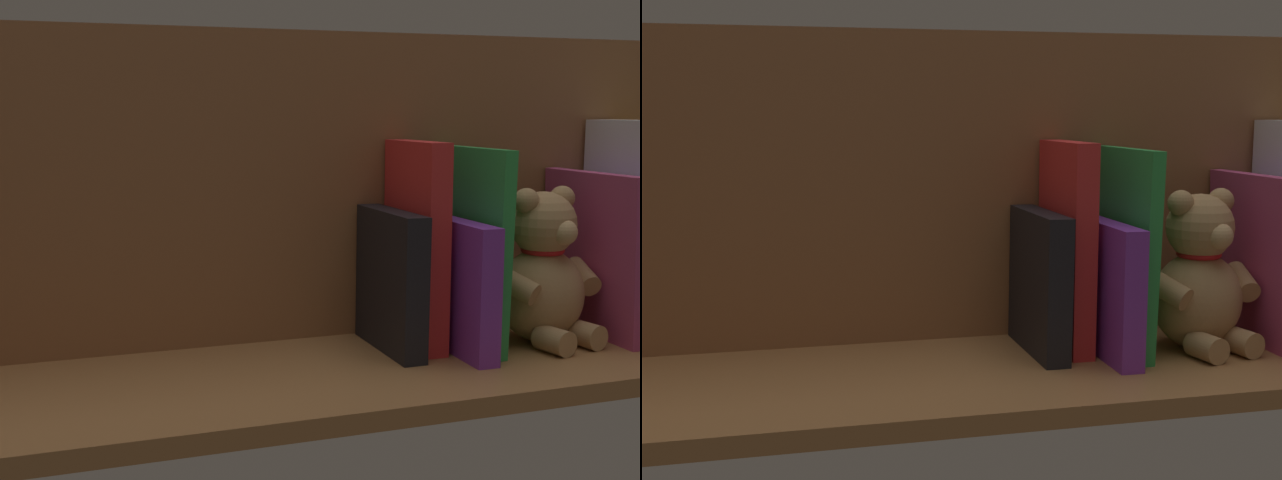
% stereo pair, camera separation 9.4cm
% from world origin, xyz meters
% --- Properties ---
extents(ground_plane, '(1.18, 0.31, 0.02)m').
position_xyz_m(ground_plane, '(0.00, 0.00, -0.01)').
color(ground_plane, '#9E6B3D').
extents(shelf_back_panel, '(1.18, 0.02, 0.39)m').
position_xyz_m(shelf_back_panel, '(0.00, -0.13, 0.19)').
color(shelf_back_panel, '#915D38').
rests_on(shelf_back_panel, ground_plane).
extents(dictionary_thick_white, '(0.05, 0.17, 0.28)m').
position_xyz_m(dictionary_thick_white, '(-0.46, -0.03, 0.14)').
color(dictionary_thick_white, silver).
rests_on(dictionary_thick_white, ground_plane).
extents(book_1, '(0.02, 0.20, 0.20)m').
position_xyz_m(book_1, '(-0.41, -0.02, 0.10)').
color(book_1, purple).
rests_on(book_1, ground_plane).
extents(book_2, '(0.02, 0.19, 0.21)m').
position_xyz_m(book_2, '(-0.38, -0.03, 0.11)').
color(book_2, '#B23F72').
rests_on(book_2, ground_plane).
extents(teddy_bear, '(0.16, 0.14, 0.20)m').
position_xyz_m(teddy_bear, '(-0.30, -0.01, 0.09)').
color(teddy_bear, tan).
rests_on(teddy_bear, ground_plane).
extents(book_3, '(0.02, 0.17, 0.25)m').
position_xyz_m(book_3, '(-0.21, -0.03, 0.12)').
color(book_3, green).
rests_on(book_3, ground_plane).
extents(book_4, '(0.03, 0.19, 0.16)m').
position_xyz_m(book_4, '(-0.18, -0.02, 0.08)').
color(book_4, purple).
rests_on(book_4, ground_plane).
extents(book_5, '(0.03, 0.13, 0.26)m').
position_xyz_m(book_5, '(-0.14, -0.05, 0.13)').
color(book_5, red).
rests_on(book_5, ground_plane).
extents(book_6, '(0.03, 0.15, 0.17)m').
position_xyz_m(book_6, '(-0.11, -0.04, 0.09)').
color(book_6, black).
rests_on(book_6, ground_plane).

